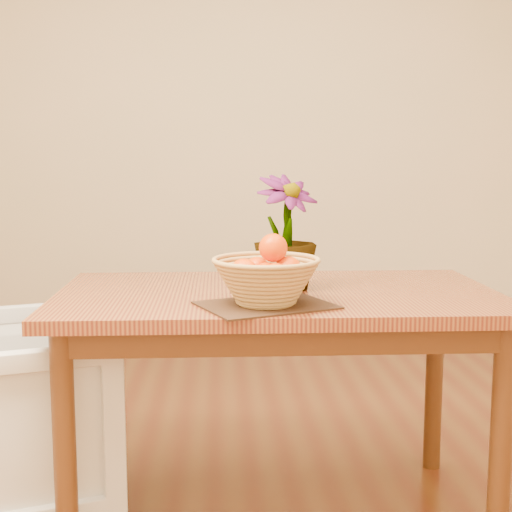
{
  "coord_description": "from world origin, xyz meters",
  "views": [
    {
      "loc": [
        -0.19,
        -1.94,
        1.17
      ],
      "look_at": [
        -0.08,
        0.12,
        0.89
      ],
      "focal_mm": 50.0,
      "sensor_mm": 36.0,
      "label": 1
    }
  ],
  "objects": [
    {
      "name": "placemat",
      "position": [
        -0.05,
        0.06,
        0.75
      ],
      "size": [
        0.44,
        0.39,
        0.01
      ],
      "primitive_type": "cube",
      "rotation": [
        0.0,
        0.0,
        0.4
      ],
      "color": "#352113",
      "rests_on": "table"
    },
    {
      "name": "table",
      "position": [
        0.0,
        0.3,
        0.66
      ],
      "size": [
        1.4,
        0.8,
        0.75
      ],
      "color": "brown",
      "rests_on": "floor"
    },
    {
      "name": "potted_plant",
      "position": [
        0.03,
        0.33,
        0.93
      ],
      "size": [
        0.28,
        0.28,
        0.37
      ],
      "primitive_type": "imported",
      "rotation": [
        0.0,
        0.0,
        0.54
      ],
      "color": "#144012",
      "rests_on": "table"
    },
    {
      "name": "wall_back",
      "position": [
        0.0,
        2.25,
        1.35
      ],
      "size": [
        4.0,
        0.02,
        2.7
      ],
      "primitive_type": "cube",
      "color": "beige",
      "rests_on": "floor"
    },
    {
      "name": "orange_pile",
      "position": [
        -0.05,
        0.07,
        0.86
      ],
      "size": [
        0.21,
        0.2,
        0.15
      ],
      "rotation": [
        0.0,
        0.0,
        -0.28
      ],
      "color": "red",
      "rests_on": "wicker_basket"
    },
    {
      "name": "wicker_basket",
      "position": [
        -0.05,
        0.06,
        0.82
      ],
      "size": [
        0.31,
        0.31,
        0.13
      ],
      "color": "tan",
      "rests_on": "placemat"
    }
  ]
}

